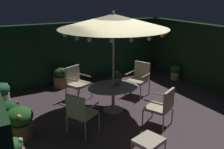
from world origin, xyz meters
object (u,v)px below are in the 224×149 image
centerpiece_planter (117,77)px  patio_dining_table (113,91)px  patio_chair_east (162,105)px  patio_chair_northeast (80,111)px  potted_plant_front_corner (61,77)px  ottoman_footrest (149,141)px  patio_umbrella (113,21)px  potted_plant_left_far (20,122)px  potted_plant_back_center (1,93)px  patio_chair_north (76,80)px  patio_chair_southeast (139,76)px  potted_plant_back_right (10,112)px  potted_plant_right_far (175,72)px

centerpiece_planter → patio_dining_table: bearing=-174.7°
patio_dining_table → patio_chair_east: size_ratio=1.47×
patio_chair_northeast → potted_plant_front_corner: 3.23m
ottoman_footrest → potted_plant_front_corner: potted_plant_front_corner is taller
patio_umbrella → patio_chair_northeast: 2.35m
potted_plant_left_far → potted_plant_front_corner: (1.77, 2.66, -0.04)m
ottoman_footrest → potted_plant_back_center: bearing=119.0°
patio_chair_north → potted_plant_front_corner: bearing=96.9°
patio_umbrella → patio_chair_north: patio_umbrella is taller
patio_umbrella → patio_chair_southeast: patio_umbrella is taller
ottoman_footrest → potted_plant_front_corner: (-0.31, 4.59, 0.02)m
patio_dining_table → patio_chair_southeast: (1.30, 0.63, 0.02)m
patio_dining_table → patio_umbrella: patio_umbrella is taller
potted_plant_left_far → potted_plant_back_right: 0.81m
patio_umbrella → potted_plant_front_corner: size_ratio=3.98×
patio_dining_table → patio_chair_east: (0.62, -1.30, -0.03)m
patio_umbrella → potted_plant_back_center: (-2.64, 1.94, -2.09)m
patio_umbrella → patio_chair_north: bearing=113.0°
patio_chair_northeast → patio_dining_table: bearing=29.4°
patio_chair_east → potted_plant_back_center: size_ratio=1.50×
ottoman_footrest → potted_plant_back_right: potted_plant_back_right is taller
patio_chair_north → potted_plant_right_far: patio_chair_north is taller
ottoman_footrest → potted_plant_front_corner: 4.60m
potted_plant_back_center → potted_plant_front_corner: potted_plant_front_corner is taller
patio_chair_east → potted_plant_left_far: (-3.09, 1.11, -0.15)m
ottoman_footrest → patio_chair_east: bearing=39.3°
patio_chair_northeast → potted_plant_back_center: 3.00m
centerpiece_planter → ottoman_footrest: 2.28m
ottoman_footrest → patio_chair_southeast: bearing=58.5°
patio_umbrella → potted_plant_back_right: 3.39m
patio_chair_east → potted_plant_back_right: (-3.20, 1.91, -0.23)m
potted_plant_left_far → potted_plant_back_center: 2.14m
patio_chair_southeast → potted_plant_front_corner: bearing=137.3°
patio_chair_north → potted_plant_back_right: bearing=-160.6°
patio_umbrella → potted_plant_back_center: size_ratio=4.34×
patio_dining_table → patio_umbrella: size_ratio=0.51×
patio_chair_east → patio_chair_northeast: bearing=162.4°
potted_plant_left_far → potted_plant_right_far: size_ratio=1.33×
patio_chair_northeast → potted_plant_right_far: (4.58, 1.87, -0.28)m
patio_chair_north → patio_dining_table: bearing=-67.0°
potted_plant_left_far → potted_plant_right_far: bearing=13.2°
patio_chair_northeast → patio_chair_southeast: 2.87m
centerpiece_planter → potted_plant_front_corner: 2.66m
patio_umbrella → centerpiece_planter: (0.13, 0.01, -1.49)m
centerpiece_planter → potted_plant_right_far: size_ratio=0.74×
patio_chair_north → ottoman_footrest: patio_chair_north is taller
patio_dining_table → ottoman_footrest: 2.17m
potted_plant_right_far → ottoman_footrest: bearing=-138.5°
patio_dining_table → centerpiece_planter: (0.13, 0.01, 0.38)m
potted_plant_back_center → potted_plant_right_far: bearing=-7.4°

